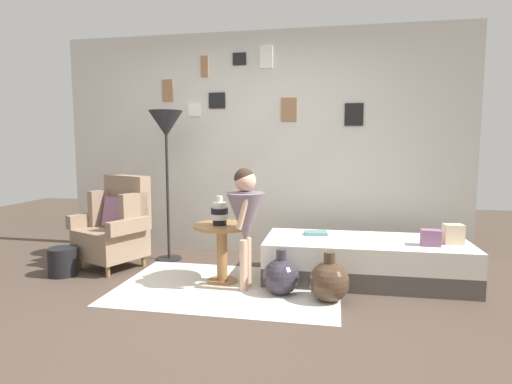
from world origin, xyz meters
TOP-DOWN VIEW (x-y plane):
  - ground_plane at (0.00, 0.00)m, footprint 12.00×12.00m
  - gallery_wall at (-0.00, 1.95)m, footprint 4.80×0.12m
  - rug at (-0.04, 0.62)m, footprint 2.00×1.31m
  - armchair at (-1.39, 1.06)m, footprint 0.89×0.79m
  - daybed at (1.19, 1.08)m, footprint 1.91×0.83m
  - pillow_head at (1.96, 1.05)m, footprint 0.18×0.13m
  - pillow_mid at (1.75, 0.95)m, footprint 0.17×0.13m
  - side_table at (-0.14, 0.77)m, footprint 0.53×0.53m
  - vase_striped at (-0.16, 0.74)m, footprint 0.16×0.16m
  - floor_lamp at (-0.95, 1.41)m, footprint 0.37×0.37m
  - person_child at (0.12, 0.61)m, footprint 0.34×0.34m
  - book_on_daybed at (0.71, 1.22)m, footprint 0.24×0.19m
  - demijohn_near at (0.45, 0.55)m, footprint 0.32×0.32m
  - demijohn_far at (0.86, 0.46)m, footprint 0.34×0.34m
  - magazine_basket at (-1.76, 0.67)m, footprint 0.28×0.28m

SIDE VIEW (x-z plane):
  - ground_plane at x=0.00m, z-range 0.00..0.00m
  - rug at x=-0.04m, z-range 0.00..0.01m
  - magazine_basket at x=-1.76m, z-range 0.00..0.28m
  - demijohn_near at x=0.45m, z-range -0.04..0.36m
  - demijohn_far at x=0.86m, z-range -0.04..0.38m
  - daybed at x=1.19m, z-range 0.00..0.40m
  - side_table at x=-0.14m, z-range 0.11..0.67m
  - book_on_daybed at x=0.71m, z-range 0.40..0.43m
  - armchair at x=-1.39m, z-range -0.05..0.92m
  - pillow_mid at x=1.75m, z-range 0.40..0.54m
  - pillow_head at x=1.96m, z-range 0.40..0.58m
  - vase_striped at x=-0.16m, z-range 0.53..0.81m
  - person_child at x=0.12m, z-range 0.15..1.25m
  - gallery_wall at x=0.00m, z-range 0.00..2.60m
  - floor_lamp at x=-0.95m, z-range 0.61..2.28m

